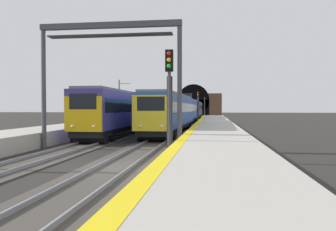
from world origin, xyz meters
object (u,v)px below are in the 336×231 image
object	(u,v)px
train_adjacent_platform	(144,110)
catenary_mast_far	(119,101)
railway_signal_near	(169,94)
railway_signal_far	(205,105)
train_main_approaching	(186,110)
overhead_signal_gantry	(110,54)
railway_signal_mid	(198,105)

from	to	relation	value
train_adjacent_platform	catenary_mast_far	size ratio (longest dim) A/B	5.62
railway_signal_near	railway_signal_far	world-z (taller)	railway_signal_far
train_main_approaching	catenary_mast_far	bearing A→B (deg)	-94.43
railway_signal_near	railway_signal_far	bearing A→B (deg)	-180.00
train_main_approaching	railway_signal_near	bearing A→B (deg)	4.64
train_adjacent_platform	railway_signal_near	bearing A→B (deg)	14.50
railway_signal_near	train_main_approaching	bearing A→B (deg)	-176.87
train_adjacent_platform	railway_signal_far	world-z (taller)	railway_signal_far
overhead_signal_gantry	railway_signal_mid	bearing A→B (deg)	-8.15
railway_signal_near	railway_signal_mid	world-z (taller)	railway_signal_near
railway_signal_mid	overhead_signal_gantry	bearing A→B (deg)	-8.15
train_main_approaching	catenary_mast_far	distance (m)	11.20
train_main_approaching	railway_signal_mid	bearing A→B (deg)	36.30
railway_signal_near	overhead_signal_gantry	world-z (taller)	overhead_signal_gantry
railway_signal_mid	railway_signal_near	bearing A→B (deg)	0.00
train_adjacent_platform	railway_signal_near	world-z (taller)	railway_signal_near
train_main_approaching	railway_signal_far	world-z (taller)	railway_signal_far
train_main_approaching	railway_signal_near	distance (m)	35.86
train_main_approaching	catenary_mast_far	xyz separation A→B (m)	(1.15, 11.05, 1.45)
overhead_signal_gantry	catenary_mast_far	xyz separation A→B (m)	(33.13, 8.83, -2.19)
train_main_approaching	catenary_mast_far	world-z (taller)	catenary_mast_far
overhead_signal_gantry	train_adjacent_platform	bearing A→B (deg)	5.95
train_adjacent_platform	railway_signal_mid	world-z (taller)	railway_signal_mid
railway_signal_near	railway_signal_mid	distance (m)	32.97
train_adjacent_platform	railway_signal_far	bearing A→B (deg)	173.05
train_adjacent_platform	railway_signal_mid	distance (m)	10.16
train_main_approaching	railway_signal_mid	xyz separation A→B (m)	(-2.82, -1.96, 0.70)
train_adjacent_platform	overhead_signal_gantry	bearing A→B (deg)	6.15
railway_signal_far	catenary_mast_far	size ratio (longest dim) A/B	0.78
railway_signal_near	catenary_mast_far	bearing A→B (deg)	-160.60
railway_signal_far	overhead_signal_gantry	xyz separation A→B (m)	(-72.32, 4.18, 2.61)
train_adjacent_platform	catenary_mast_far	world-z (taller)	catenary_mast_far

